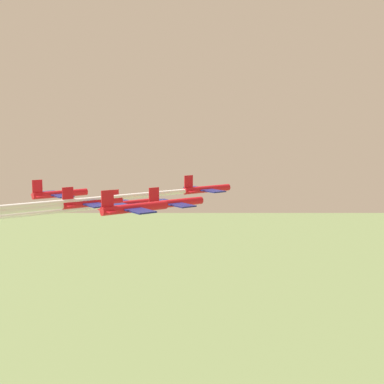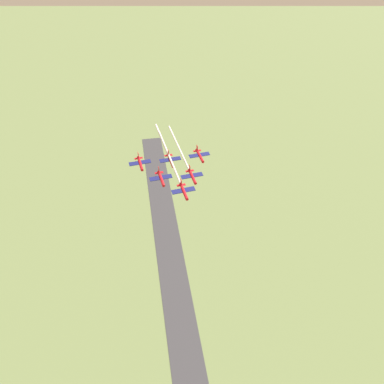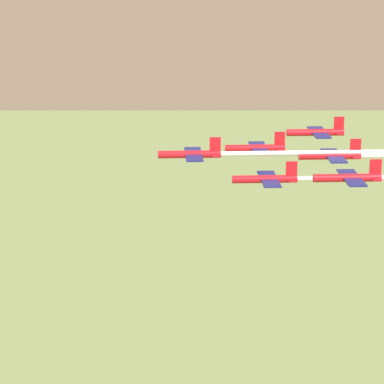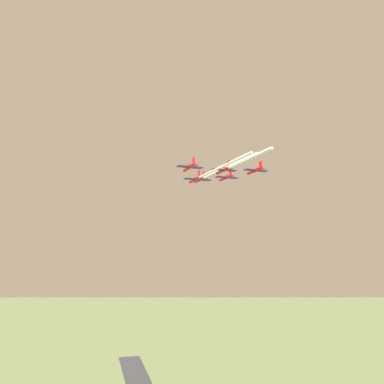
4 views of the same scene
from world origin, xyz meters
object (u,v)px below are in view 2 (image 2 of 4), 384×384
(jet_2, at_px, (161,178))
(jet_4, at_px, (170,160))
(jet_3, at_px, (199,155))
(jet_5, at_px, (140,163))
(jet_0, at_px, (184,191))
(jet_1, at_px, (192,176))

(jet_2, bearing_deg, jet_4, -120.47)
(jet_3, bearing_deg, jet_4, 0.00)
(jet_4, distance_m, jet_5, 14.92)
(jet_2, distance_m, jet_4, 14.68)
(jet_4, bearing_deg, jet_2, 59.53)
(jet_2, relative_size, jet_5, 1.00)
(jet_4, xyz_separation_m, jet_5, (-9.73, -11.26, 1.01))
(jet_3, distance_m, jet_4, 14.88)
(jet_0, bearing_deg, jet_5, -59.53)
(jet_1, distance_m, jet_5, 25.85)
(jet_0, relative_size, jet_1, 1.00)
(jet_5, bearing_deg, jet_1, 150.46)
(jet_2, height_order, jet_3, jet_3)
(jet_3, relative_size, jet_5, 1.00)
(jet_1, xyz_separation_m, jet_2, (-9.73, -11.26, 1.91))
(jet_0, height_order, jet_2, jet_0)
(jet_3, relative_size, jet_4, 1.00)
(jet_4, bearing_deg, jet_0, 90.00)
(jet_3, height_order, jet_5, jet_5)
(jet_0, distance_m, jet_5, 29.36)
(jet_1, distance_m, jet_2, 15.00)
(jet_0, height_order, jet_4, jet_0)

